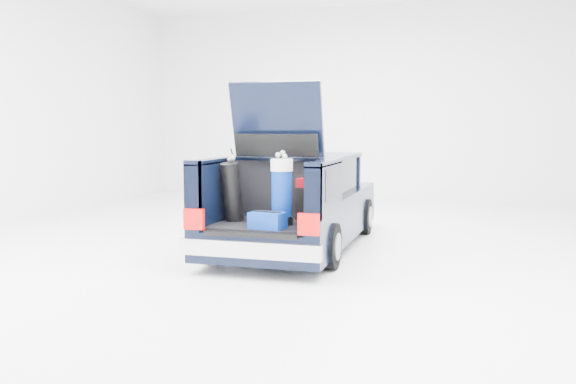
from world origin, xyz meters
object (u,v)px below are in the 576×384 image
(car, at_px, (299,203))
(blue_duffel, at_px, (268,220))
(black_golf_bag, at_px, (232,192))
(blue_golf_bag, at_px, (282,191))
(red_suitcase, at_px, (311,200))

(car, distance_m, blue_duffel, 2.01)
(black_golf_bag, bearing_deg, blue_duffel, -19.87)
(car, xyz_separation_m, blue_golf_bag, (0.22, -1.66, 0.36))
(red_suitcase, bearing_deg, black_golf_bag, -148.41)
(black_golf_bag, xyz_separation_m, blue_golf_bag, (0.72, -0.09, 0.04))
(car, relative_size, blue_golf_bag, 4.82)
(car, xyz_separation_m, blue_duffel, (0.14, -2.01, 0.03))
(black_golf_bag, bearing_deg, car, 86.78)
(blue_golf_bag, bearing_deg, blue_duffel, -123.06)
(red_suitcase, distance_m, blue_golf_bag, 0.56)
(blue_duffel, bearing_deg, car, 103.92)
(red_suitcase, distance_m, black_golf_bag, 1.07)
(red_suitcase, bearing_deg, blue_golf_bag, -109.79)
(car, xyz_separation_m, black_golf_bag, (-0.50, -1.57, 0.33))
(black_golf_bag, xyz_separation_m, blue_duffel, (0.64, -0.44, -0.30))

